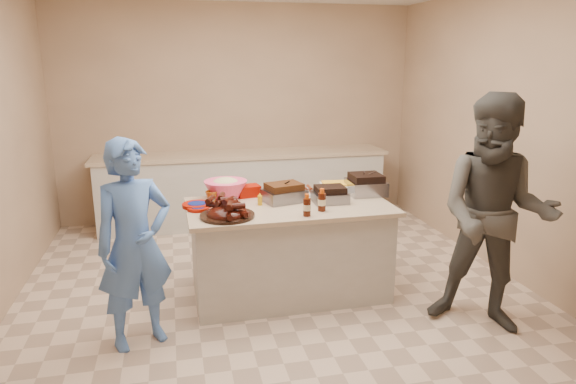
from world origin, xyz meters
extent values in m
cube|color=#47230F|center=(0.08, 0.18, 0.82)|extent=(0.40, 0.34, 0.10)
cube|color=black|center=(0.47, 0.07, 0.82)|extent=(0.30, 0.25, 0.09)
cube|color=gray|center=(0.87, 0.26, 0.82)|extent=(0.33, 0.33, 0.13)
cylinder|color=silver|center=(0.27, 0.43, 0.82)|extent=(0.34, 0.34, 0.05)
cube|color=yellow|center=(0.66, 0.43, 0.82)|extent=(0.35, 0.27, 0.09)
cylinder|color=#391107|center=(0.17, -0.28, 0.82)|extent=(0.06, 0.06, 0.18)
cylinder|color=#391107|center=(0.32, -0.17, 0.82)|extent=(0.06, 0.06, 0.19)
cylinder|color=gold|center=(-0.14, 0.11, 0.82)|extent=(0.04, 0.04, 0.11)
imported|color=silver|center=(0.14, 0.19, 0.82)|extent=(0.12, 0.04, 0.12)
cylinder|color=#8B0C00|center=(-0.67, 0.18, 0.82)|extent=(0.25, 0.25, 0.03)
cylinder|color=#8B0C00|center=(-0.67, 0.07, 0.82)|extent=(0.17, 0.17, 0.02)
imported|color=#AB5010|center=(-0.53, 0.31, 0.82)|extent=(0.11, 0.10, 0.10)
cube|color=#8B0C00|center=(-0.19, 0.42, 0.82)|extent=(0.22, 0.18, 0.10)
imported|color=#4E7DCF|center=(-1.14, -0.48, 0.00)|extent=(1.11, 1.61, 0.36)
imported|color=#4F4D47|center=(1.47, -0.83, 0.00)|extent=(1.77, 1.97, 0.68)
camera|label=1|loc=(-0.84, -4.04, 2.03)|focal=32.00mm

